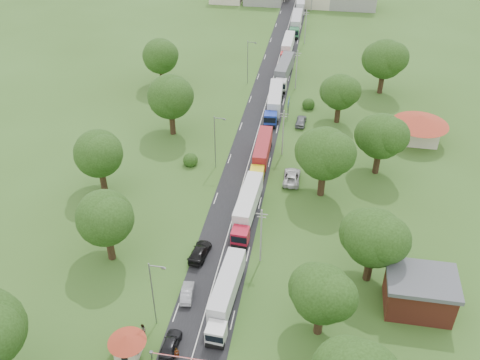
% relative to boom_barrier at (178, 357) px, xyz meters
% --- Properties ---
extents(ground, '(260.00, 260.00, 0.00)m').
position_rel_boom_barrier_xyz_m(ground, '(1.36, 25.00, -0.89)').
color(ground, '#304F1A').
rests_on(ground, ground).
extents(road, '(8.00, 200.00, 0.04)m').
position_rel_boom_barrier_xyz_m(road, '(1.36, 45.00, -0.89)').
color(road, black).
rests_on(road, ground).
extents(boom_barrier, '(9.22, 0.35, 1.18)m').
position_rel_boom_barrier_xyz_m(boom_barrier, '(0.00, 0.00, 0.00)').
color(boom_barrier, slate).
rests_on(boom_barrier, ground).
extents(guard_booth, '(4.40, 4.40, 3.45)m').
position_rel_boom_barrier_xyz_m(guard_booth, '(-5.84, -0.00, 1.27)').
color(guard_booth, beige).
rests_on(guard_booth, ground).
extents(info_sign, '(0.12, 3.10, 4.10)m').
position_rel_boom_barrier_xyz_m(info_sign, '(6.56, 60.00, 2.11)').
color(info_sign, slate).
rests_on(info_sign, ground).
extents(pole_1, '(1.60, 0.24, 9.00)m').
position_rel_boom_barrier_xyz_m(pole_1, '(6.86, 18.00, 3.79)').
color(pole_1, gray).
rests_on(pole_1, ground).
extents(pole_2, '(1.60, 0.24, 9.00)m').
position_rel_boom_barrier_xyz_m(pole_2, '(6.86, 46.00, 3.79)').
color(pole_2, gray).
rests_on(pole_2, ground).
extents(pole_3, '(1.60, 0.24, 9.00)m').
position_rel_boom_barrier_xyz_m(pole_3, '(6.86, 74.00, 3.79)').
color(pole_3, gray).
rests_on(pole_3, ground).
extents(pole_4, '(1.60, 0.24, 9.00)m').
position_rel_boom_barrier_xyz_m(pole_4, '(6.86, 102.00, 3.79)').
color(pole_4, gray).
rests_on(pole_4, ground).
extents(lamp_0, '(2.03, 0.22, 10.00)m').
position_rel_boom_barrier_xyz_m(lamp_0, '(-3.99, 5.00, 4.66)').
color(lamp_0, slate).
rests_on(lamp_0, ground).
extents(lamp_1, '(2.03, 0.22, 10.00)m').
position_rel_boom_barrier_xyz_m(lamp_1, '(-3.99, 40.00, 4.66)').
color(lamp_1, slate).
rests_on(lamp_1, ground).
extents(lamp_2, '(2.03, 0.22, 10.00)m').
position_rel_boom_barrier_xyz_m(lamp_2, '(-3.99, 75.00, 4.66)').
color(lamp_2, slate).
rests_on(lamp_2, ground).
extents(tree_2, '(8.00, 8.00, 10.10)m').
position_rel_boom_barrier_xyz_m(tree_2, '(15.35, 7.14, 5.70)').
color(tree_2, '#382616').
rests_on(tree_2, ground).
extents(tree_3, '(8.80, 8.80, 11.07)m').
position_rel_boom_barrier_xyz_m(tree_3, '(21.35, 17.16, 6.33)').
color(tree_3, '#382616').
rests_on(tree_3, ground).
extents(tree_4, '(9.60, 9.60, 12.05)m').
position_rel_boom_barrier_xyz_m(tree_4, '(14.34, 35.17, 6.96)').
color(tree_4, '#382616').
rests_on(tree_4, ground).
extents(tree_5, '(8.80, 8.80, 11.07)m').
position_rel_boom_barrier_xyz_m(tree_5, '(23.35, 43.16, 6.33)').
color(tree_5, '#382616').
rests_on(tree_5, ground).
extents(tree_6, '(8.00, 8.00, 10.10)m').
position_rel_boom_barrier_xyz_m(tree_6, '(16.35, 60.14, 5.70)').
color(tree_6, '#382616').
rests_on(tree_6, ground).
extents(tree_7, '(9.60, 9.60, 12.05)m').
position_rel_boom_barrier_xyz_m(tree_7, '(25.34, 75.17, 6.96)').
color(tree_7, '#382616').
rests_on(tree_7, ground).
extents(tree_10, '(8.80, 8.80, 11.07)m').
position_rel_boom_barrier_xyz_m(tree_10, '(-13.65, 15.16, 6.33)').
color(tree_10, '#382616').
rests_on(tree_10, ground).
extents(tree_11, '(8.80, 8.80, 11.07)m').
position_rel_boom_barrier_xyz_m(tree_11, '(-20.65, 30.16, 6.33)').
color(tree_11, '#382616').
rests_on(tree_11, ground).
extents(tree_12, '(9.60, 9.60, 12.05)m').
position_rel_boom_barrier_xyz_m(tree_12, '(-14.66, 50.17, 6.96)').
color(tree_12, '#382616').
rests_on(tree_12, ground).
extents(tree_13, '(8.80, 8.80, 11.07)m').
position_rel_boom_barrier_xyz_m(tree_13, '(-22.65, 70.16, 6.33)').
color(tree_13, '#382616').
rests_on(tree_13, ground).
extents(house_brick, '(8.60, 6.60, 5.20)m').
position_rel_boom_barrier_xyz_m(house_brick, '(27.36, 13.00, 1.76)').
color(house_brick, maroon).
rests_on(house_brick, ground).
extents(house_cream, '(10.08, 10.08, 5.80)m').
position_rel_boom_barrier_xyz_m(house_cream, '(31.36, 55.00, 2.75)').
color(house_cream, beige).
rests_on(house_cream, ground).
extents(truck_0, '(2.93, 13.72, 3.79)m').
position_rel_boom_barrier_xyz_m(truck_0, '(3.66, 9.41, 1.12)').
color(truck_0, silver).
rests_on(truck_0, ground).
extents(truck_1, '(2.97, 14.51, 4.01)m').
position_rel_boom_barrier_xyz_m(truck_1, '(3.54, 27.01, 1.24)').
color(truck_1, '#A31228').
rests_on(truck_1, ground).
extents(truck_2, '(2.57, 13.69, 3.79)m').
position_rel_boom_barrier_xyz_m(truck_2, '(3.59, 42.85, 1.12)').
color(truck_2, gold).
rests_on(truck_2, ground).
extents(truck_3, '(3.25, 14.98, 4.14)m').
position_rel_boom_barrier_xyz_m(truck_3, '(3.47, 62.44, 1.30)').
color(truck_3, '#19319A').
rests_on(truck_3, ground).
extents(truck_4, '(3.39, 15.14, 4.18)m').
position_rel_boom_barrier_xyz_m(truck_4, '(3.74, 78.13, 1.33)').
color(truck_4, silver).
rests_on(truck_4, ground).
extents(truck_5, '(2.43, 13.83, 3.83)m').
position_rel_boom_barrier_xyz_m(truck_5, '(3.09, 93.96, 1.14)').
color(truck_5, red).
rests_on(truck_5, ground).
extents(truck_6, '(2.72, 15.01, 4.16)m').
position_rel_boom_barrier_xyz_m(truck_6, '(3.73, 111.64, 1.32)').
color(truck_6, '#25633B').
rests_on(truck_6, ground).
extents(truck_7, '(3.11, 14.35, 3.96)m').
position_rel_boom_barrier_xyz_m(truck_7, '(3.54, 127.97, 1.21)').
color(truck_7, '#B1B1B1').
rests_on(truck_7, ground).
extents(car_lane_front, '(1.94, 4.55, 1.53)m').
position_rel_boom_barrier_xyz_m(car_lane_front, '(-1.38, 1.71, -0.13)').
color(car_lane_front, black).
rests_on(car_lane_front, ground).
extents(car_lane_mid, '(1.97, 4.30, 1.37)m').
position_rel_boom_barrier_xyz_m(car_lane_mid, '(-1.48, 9.83, -0.21)').
color(car_lane_mid, '#919298').
rests_on(car_lane_mid, ground).
extents(car_lane_rear, '(2.75, 5.58, 1.56)m').
position_rel_boom_barrier_xyz_m(car_lane_rear, '(-1.64, 17.47, -0.11)').
color(car_lane_rear, black).
rests_on(car_lane_rear, ground).
extents(car_verge_near, '(2.82, 5.94, 1.64)m').
position_rel_boom_barrier_xyz_m(car_verge_near, '(9.36, 38.00, -0.07)').
color(car_verge_near, '#BDBDBD').
rests_on(car_verge_near, ground).
extents(car_verge_far, '(2.14, 4.86, 1.63)m').
position_rel_boom_barrier_xyz_m(car_verge_far, '(9.36, 57.74, -0.08)').
color(car_verge_far, slate).
rests_on(car_verge_far, ground).
extents(pedestrian_near, '(0.72, 0.63, 1.66)m').
position_rel_boom_barrier_xyz_m(pedestrian_near, '(-0.30, 0.50, -0.06)').
color(pedestrian_near, gray).
rests_on(pedestrian_near, ground).
extents(pedestrian_booth, '(0.87, 1.00, 1.73)m').
position_rel_boom_barrier_xyz_m(pedestrian_booth, '(-5.14, 3.00, -0.02)').
color(pedestrian_booth, gray).
rests_on(pedestrian_booth, ground).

